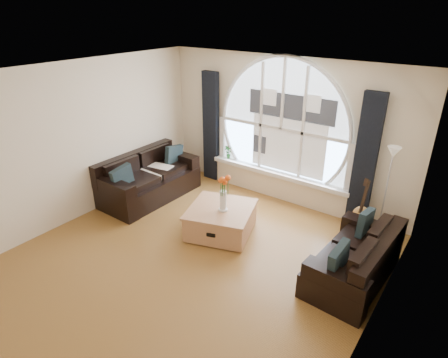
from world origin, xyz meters
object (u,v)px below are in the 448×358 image
at_px(sofa_right, 354,255).
at_px(vase_flowers, 223,189).
at_px(sofa_left, 149,178).
at_px(guitar, 364,206).
at_px(floor_lamp, 385,196).
at_px(potted_plant, 228,152).
at_px(coffee_chest, 221,219).

height_order(sofa_right, vase_flowers, vase_flowers).
distance_m(sofa_left, guitar, 3.96).
bearing_deg(sofa_right, guitar, 106.21).
bearing_deg(floor_lamp, sofa_right, -90.49).
height_order(sofa_right, floor_lamp, floor_lamp).
xyz_separation_m(vase_flowers, floor_lamp, (2.11, 1.37, -0.05)).
relative_size(floor_lamp, potted_plant, 5.35).
height_order(floor_lamp, guitar, floor_lamp).
distance_m(sofa_right, vase_flowers, 2.15).
bearing_deg(sofa_right, vase_flowers, -172.31).
xyz_separation_m(coffee_chest, vase_flowers, (0.07, -0.04, 0.60)).
xyz_separation_m(coffee_chest, guitar, (1.90, 1.31, 0.28)).
bearing_deg(floor_lamp, coffee_chest, -148.45).
distance_m(floor_lamp, potted_plant, 3.25).
bearing_deg(potted_plant, guitar, -6.91).
xyz_separation_m(floor_lamp, potted_plant, (-3.23, 0.33, -0.10)).
xyz_separation_m(sofa_left, potted_plant, (0.85, 1.46, 0.30)).
distance_m(sofa_right, guitar, 1.23).
distance_m(coffee_chest, vase_flowers, 0.61).
bearing_deg(sofa_left, vase_flowers, -6.46).
height_order(sofa_left, coffee_chest, sofa_left).
relative_size(guitar, potted_plant, 3.55).
relative_size(coffee_chest, potted_plant, 3.42).
distance_m(sofa_left, vase_flowers, 2.04).
bearing_deg(potted_plant, coffee_chest, -57.81).
height_order(sofa_left, floor_lamp, floor_lamp).
bearing_deg(guitar, vase_flowers, -131.54).
relative_size(sofa_left, vase_flowers, 2.78).
bearing_deg(potted_plant, sofa_right, -25.73).
bearing_deg(coffee_chest, floor_lamp, 13.03).
distance_m(vase_flowers, guitar, 2.29).
bearing_deg(vase_flowers, coffee_chest, 152.29).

